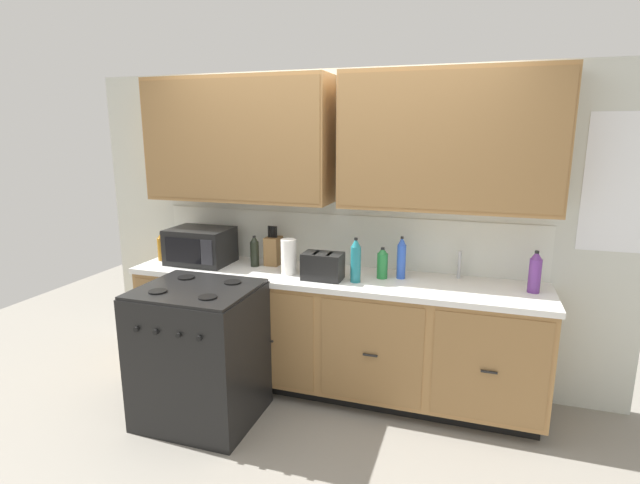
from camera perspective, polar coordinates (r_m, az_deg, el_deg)
ground_plane at (r=3.69m, az=-0.29°, el=-18.90°), size 8.00×8.00×0.00m
wall_unit at (r=3.63m, az=2.21°, el=7.95°), size 4.21×0.40×2.39m
counter_run at (r=3.73m, az=1.21°, el=-10.44°), size 3.04×0.64×0.91m
stove_range at (r=3.48m, az=-13.83°, el=-12.54°), size 0.76×0.68×0.95m
microwave at (r=3.99m, az=-13.79°, el=-0.43°), size 0.48×0.37×0.28m
toaster at (r=3.46m, az=0.33°, el=-2.83°), size 0.28×0.18×0.19m
knife_block at (r=3.85m, az=-5.47°, el=-0.96°), size 0.11×0.14×0.31m
sink_faucet at (r=3.61m, az=15.94°, el=-2.57°), size 0.02×0.02×0.20m
paper_towel_roll at (r=3.58m, az=-3.67°, el=-1.72°), size 0.12×0.12×0.26m
bottle_violet at (r=3.46m, az=23.81°, el=-3.24°), size 0.08×0.08×0.28m
bottle_teal at (r=3.38m, az=4.18°, el=-2.18°), size 0.07×0.07×0.32m
bottle_amber at (r=4.16m, az=-17.96°, el=-0.53°), size 0.07×0.07×0.23m
bottle_green at (r=3.50m, az=7.29°, el=-2.47°), size 0.08×0.08×0.23m
bottle_dark at (r=3.82m, az=-7.65°, el=-1.09°), size 0.07×0.07×0.24m
bottle_blue at (r=3.51m, az=9.48°, el=-1.87°), size 0.06×0.06×0.31m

